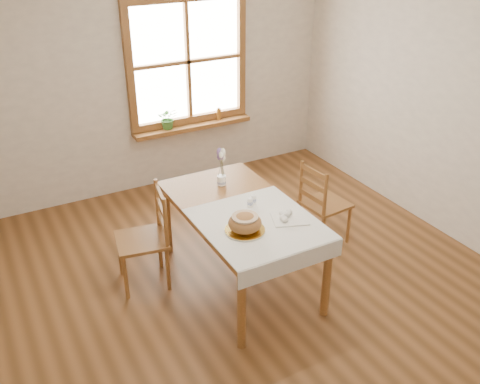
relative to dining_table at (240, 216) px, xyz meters
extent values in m
plane|color=brown|center=(0.00, -0.30, -0.66)|extent=(5.00, 5.00, 0.00)
cube|color=beige|center=(0.00, 2.20, 0.64)|extent=(4.50, 0.10, 2.60)
cube|color=beige|center=(2.25, -0.30, 0.64)|extent=(0.10, 5.00, 2.60)
cube|color=#99582F|center=(0.50, 2.16, 0.10)|extent=(1.46, 0.08, 0.08)
cube|color=#99582F|center=(-0.19, 2.16, 0.79)|extent=(0.08, 0.08, 1.30)
cube|color=#99582F|center=(1.19, 2.16, 0.79)|extent=(0.08, 0.08, 1.30)
cube|color=#99582F|center=(0.50, 2.16, 0.79)|extent=(0.04, 0.06, 1.30)
cube|color=#99582F|center=(0.50, 2.16, 0.79)|extent=(1.30, 0.06, 0.04)
cube|color=white|center=(0.50, 2.19, 0.79)|extent=(1.30, 0.01, 1.30)
cube|color=#99582F|center=(0.50, 2.10, 0.03)|extent=(1.46, 0.20, 0.05)
cube|color=#99582F|center=(0.00, 0.00, 0.06)|extent=(0.90, 1.60, 0.05)
cylinder|color=#99582F|center=(-0.39, -0.74, -0.31)|extent=(0.07, 0.07, 0.70)
cylinder|color=#99582F|center=(0.39, -0.74, -0.31)|extent=(0.07, 0.07, 0.70)
cylinder|color=#99582F|center=(-0.39, 0.74, -0.31)|extent=(0.07, 0.07, 0.70)
cylinder|color=#99582F|center=(0.39, 0.74, -0.31)|extent=(0.07, 0.07, 0.70)
cube|color=white|center=(0.00, -0.30, 0.09)|extent=(0.91, 0.99, 0.01)
cylinder|color=white|center=(-0.15, -0.36, 0.10)|extent=(0.39, 0.39, 0.02)
ellipsoid|color=olive|center=(-0.15, -0.36, 0.18)|extent=(0.26, 0.26, 0.14)
cube|color=white|center=(0.25, -0.37, 0.10)|extent=(0.35, 0.32, 0.01)
cylinder|color=white|center=(0.07, -0.04, 0.14)|extent=(0.06, 0.06, 0.09)
cylinder|color=white|center=(0.12, -0.01, 0.14)|extent=(0.05, 0.05, 0.09)
cylinder|color=white|center=(0.05, 0.44, 0.13)|extent=(0.10, 0.10, 0.09)
imported|color=#3B712D|center=(0.19, 2.10, 0.15)|extent=(0.30, 0.31, 0.20)
cylinder|color=#9A5C1C|center=(0.85, 2.10, 0.13)|extent=(0.07, 0.07, 0.15)
camera|label=1|loc=(-1.88, -3.45, 2.31)|focal=40.00mm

